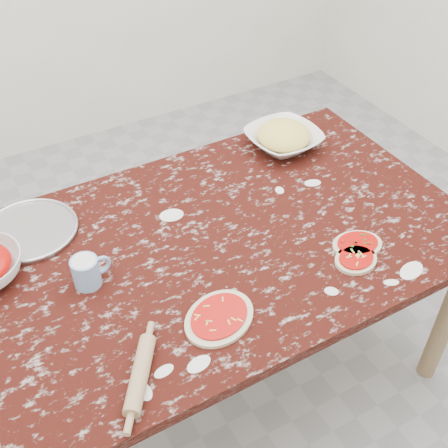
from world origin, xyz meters
TOP-DOWN VIEW (x-y plane):
  - ground at (0.00, 0.00)m, footprint 4.00×4.00m
  - worktable at (0.00, 0.00)m, footprint 1.60×1.00m
  - pizza_tray at (-0.55, 0.33)m, footprint 0.38×0.38m
  - cheese_bowl at (0.46, 0.34)m, footprint 0.30×0.30m
  - flour_mug at (-0.45, 0.02)m, footprint 0.12×0.08m
  - pizza_left at (-0.18, -0.30)m, footprint 0.27×0.24m
  - pizza_mid at (0.30, -0.30)m, footprint 0.16×0.14m
  - pizza_right at (0.35, -0.25)m, footprint 0.18×0.15m
  - rolling_pin at (-0.45, -0.37)m, footprint 0.16×0.21m

SIDE VIEW (x-z plane):
  - ground at x=0.00m, z-range 0.00..0.00m
  - worktable at x=0.00m, z-range 0.29..1.04m
  - pizza_tray at x=-0.55m, z-range 0.75..0.76m
  - pizza_left at x=-0.18m, z-range 0.75..0.77m
  - pizza_mid at x=0.30m, z-range 0.75..0.77m
  - pizza_right at x=0.35m, z-range 0.75..0.77m
  - rolling_pin at x=-0.45m, z-range 0.75..0.79m
  - cheese_bowl at x=0.46m, z-range 0.75..0.82m
  - flour_mug at x=-0.45m, z-range 0.75..0.85m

